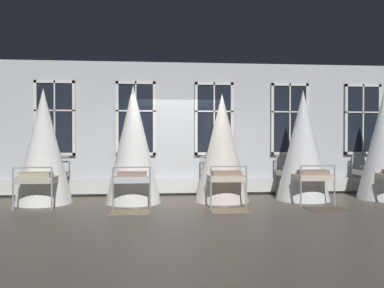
{
  "coord_description": "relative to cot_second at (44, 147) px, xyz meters",
  "views": [
    {
      "loc": [
        -0.49,
        -9.3,
        1.51
      ],
      "look_at": [
        0.35,
        0.01,
        1.36
      ],
      "focal_mm": 37.18,
      "sensor_mm": 36.0,
      "label": 1
    }
  ],
  "objects": [
    {
      "name": "ground",
      "position": [
        3.07,
        -0.05,
        -1.28
      ],
      "size": [
        26.52,
        26.52,
        0.0
      ],
      "primitive_type": "plane",
      "color": "brown"
    },
    {
      "name": "back_wall_with_windows",
      "position": [
        3.07,
        1.09,
        0.45
      ],
      "size": [
        14.26,
        0.1,
        3.47
      ],
      "primitive_type": "cube",
      "color": "silver",
      "rests_on": "ground"
    },
    {
      "name": "window_bank",
      "position": [
        3.07,
        0.97,
        -0.17
      ],
      "size": [
        11.21,
        0.1,
        2.89
      ],
      "color": "black",
      "rests_on": "ground"
    },
    {
      "name": "cot_second",
      "position": [
        0.0,
        0.0,
        0.0
      ],
      "size": [
        1.29,
        1.83,
        2.64
      ],
      "rotation": [
        0.0,
        0.0,
        1.59
      ],
      "color": "#9EA3A8",
      "rests_on": "ground"
    },
    {
      "name": "cot_third",
      "position": [
        2.04,
        -0.08,
        0.04
      ],
      "size": [
        1.29,
        1.82,
        2.72
      ],
      "rotation": [
        0.0,
        0.0,
        1.59
      ],
      "color": "#9EA3A8",
      "rests_on": "ground"
    },
    {
      "name": "cot_fourth",
      "position": [
        4.12,
        -0.06,
        -0.05
      ],
      "size": [
        1.29,
        1.81,
        2.55
      ],
      "rotation": [
        0.0,
        0.0,
        1.57
      ],
      "color": "#9EA3A8",
      "rests_on": "ground"
    },
    {
      "name": "cot_fifth",
      "position": [
        6.11,
        -0.01,
        0.01
      ],
      "size": [
        1.29,
        1.82,
        2.65
      ],
      "rotation": [
        0.0,
        0.0,
        1.58
      ],
      "color": "#9EA3A8",
      "rests_on": "ground"
    },
    {
      "name": "rug_third",
      "position": [
        2.05,
        -1.32,
        -1.28
      ],
      "size": [
        0.82,
        0.59,
        0.01
      ],
      "primitive_type": "cube",
      "rotation": [
        0.0,
        0.0,
        -0.04
      ],
      "color": "#8E7A5B",
      "rests_on": "ground"
    },
    {
      "name": "rug_fourth",
      "position": [
        4.09,
        -1.32,
        -1.28
      ],
      "size": [
        0.8,
        0.56,
        0.01
      ],
      "primitive_type": "cube",
      "rotation": [
        0.0,
        0.0,
        -0.0
      ],
      "color": "#8E7A5B",
      "rests_on": "ground"
    },
    {
      "name": "rug_fifth",
      "position": [
        6.12,
        -1.32,
        -1.28
      ],
      "size": [
        0.81,
        0.58,
        0.01
      ],
      "primitive_type": "cube",
      "rotation": [
        0.0,
        0.0,
        0.03
      ],
      "color": "brown",
      "rests_on": "ground"
    }
  ]
}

